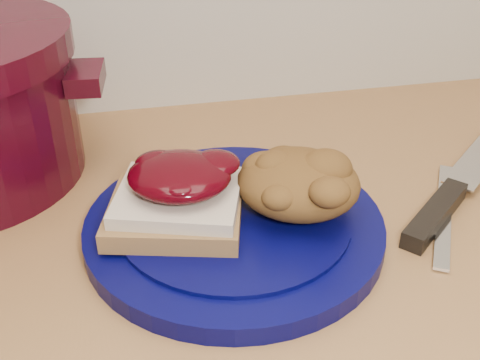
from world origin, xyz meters
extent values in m
cylinder|color=#04043D|center=(-0.01, 1.49, 0.91)|extent=(0.37, 0.37, 0.02)
cube|color=olive|center=(-0.06, 1.49, 0.93)|extent=(0.15, 0.13, 0.02)
cube|color=beige|center=(-0.06, 1.49, 0.95)|extent=(0.14, 0.13, 0.01)
ellipsoid|color=#310108|center=(-0.06, 1.50, 0.97)|extent=(0.12, 0.11, 0.03)
ellipsoid|color=brown|center=(0.05, 1.49, 0.95)|extent=(0.15, 0.14, 0.06)
cube|color=black|center=(0.19, 1.47, 0.91)|extent=(0.11, 0.10, 0.02)
cube|color=silver|center=(0.21, 1.48, 0.90)|extent=(0.11, 0.17, 0.00)
cube|color=black|center=(-0.14, 1.65, 1.01)|extent=(0.04, 0.07, 0.02)
camera|label=1|loc=(-0.10, 1.03, 1.26)|focal=45.00mm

